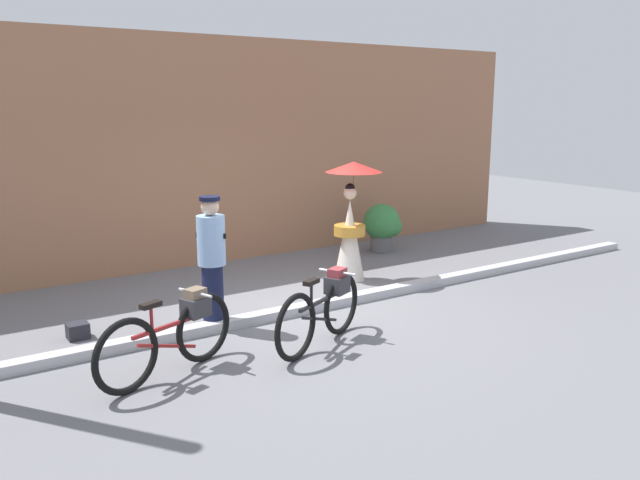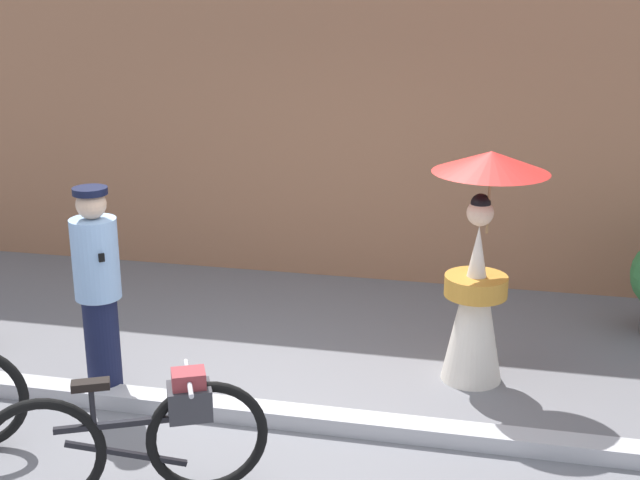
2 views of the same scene
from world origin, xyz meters
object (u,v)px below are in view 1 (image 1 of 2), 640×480
bicycle_far_side (172,334)px  person_officer (212,259)px  person_with_parasol (351,219)px  potted_plant_by_door (383,225)px  backpack_on_pavement (78,331)px  bicycle_near_officer (323,308)px

bicycle_far_side → person_officer: (0.92, 1.05, 0.44)m
person_officer → person_with_parasol: bearing=18.1°
potted_plant_by_door → backpack_on_pavement: (-5.89, -1.59, -0.40)m
person_officer → bicycle_near_officer: bearing=-55.9°
potted_plant_by_door → backpack_on_pavement: size_ratio=3.73×
bicycle_far_side → bicycle_near_officer: bearing=-5.0°
bicycle_near_officer → potted_plant_by_door: bearing=43.0°
person_with_parasol → potted_plant_by_door: bearing=36.8°
backpack_on_pavement → potted_plant_by_door: bearing=15.1°
bicycle_near_officer → potted_plant_by_door: size_ratio=1.77×
bicycle_far_side → person_with_parasol: bearing=28.0°
person_with_parasol → potted_plant_by_door: person_with_parasol is taller
person_officer → person_with_parasol: 2.88m
bicycle_near_officer → bicycle_far_side: 1.75m
bicycle_near_officer → bicycle_far_side: (-1.74, 0.15, -0.00)m
bicycle_far_side → person_with_parasol: size_ratio=0.90×
bicycle_near_officer → bicycle_far_side: same height
bicycle_far_side → person_officer: 1.47m
bicycle_far_side → person_officer: bearing=48.7°
bicycle_near_officer → person_with_parasol: (1.92, 2.10, 0.53)m
person_officer → backpack_on_pavement: person_officer is taller
potted_plant_by_door → bicycle_near_officer: bearing=-137.0°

